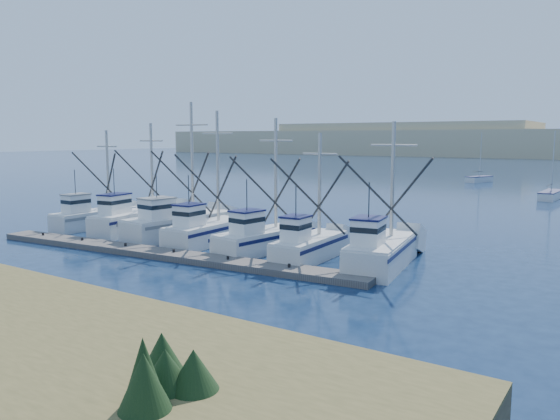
# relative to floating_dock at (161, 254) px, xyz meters

# --- Properties ---
(ground) EXTENTS (500.00, 500.00, 0.00)m
(ground) POSITION_rel_floating_dock_xyz_m (10.37, -5.48, -0.18)
(ground) COLOR #0D1F3A
(ground) RESTS_ON ground
(floating_dock) EXTENTS (27.73, 4.13, 0.37)m
(floating_dock) POSITION_rel_floating_dock_xyz_m (0.00, 0.00, 0.00)
(floating_dock) COLOR #615B57
(floating_dock) RESTS_ON ground
(trawler_fleet) EXTENTS (28.03, 9.26, 9.94)m
(trawler_fleet) POSITION_rel_floating_dock_xyz_m (-0.46, 4.89, 0.77)
(trawler_fleet) COLOR silver
(trawler_fleet) RESTS_ON ground
(sailboat_near) EXTENTS (1.97, 6.60, 8.10)m
(sailboat_near) POSITION_rel_floating_dock_xyz_m (15.60, 48.10, 0.31)
(sailboat_near) COLOR silver
(sailboat_near) RESTS_ON ground
(sailboat_far) EXTENTS (3.56, 5.25, 8.10)m
(sailboat_far) POSITION_rel_floating_dock_xyz_m (2.26, 68.89, 0.32)
(sailboat_far) COLOR silver
(sailboat_far) RESTS_ON ground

